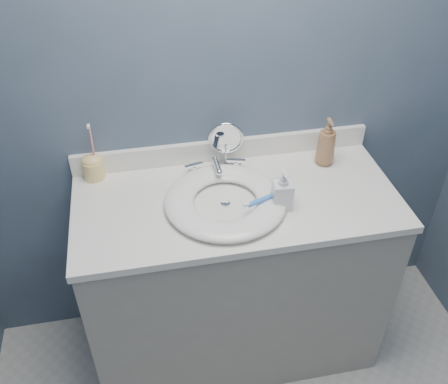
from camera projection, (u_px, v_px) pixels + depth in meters
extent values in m
cube|color=#425564|center=(223.00, 87.00, 1.88)|extent=(2.20, 0.02, 2.40)
cube|color=#A19B93|center=(235.00, 280.00, 2.15)|extent=(1.20, 0.55, 0.85)
cube|color=white|center=(237.00, 201.00, 1.88)|extent=(1.22, 0.57, 0.03)
cube|color=white|center=(223.00, 150.00, 2.04)|extent=(1.22, 0.02, 0.09)
cylinder|color=silver|center=(225.00, 204.00, 1.84)|extent=(0.04, 0.04, 0.01)
cube|color=silver|center=(215.00, 170.00, 2.00)|extent=(0.22, 0.05, 0.01)
cylinder|color=silver|center=(215.00, 165.00, 1.98)|extent=(0.03, 0.03, 0.06)
cylinder|color=silver|center=(217.00, 165.00, 1.93)|extent=(0.02, 0.09, 0.02)
sphere|color=silver|center=(219.00, 172.00, 1.89)|extent=(0.03, 0.03, 0.03)
cylinder|color=silver|center=(194.00, 170.00, 1.97)|extent=(0.02, 0.02, 0.03)
cube|color=silver|center=(194.00, 165.00, 1.96)|extent=(0.08, 0.03, 0.01)
cylinder|color=silver|center=(236.00, 165.00, 2.00)|extent=(0.02, 0.02, 0.03)
cube|color=silver|center=(236.00, 161.00, 1.99)|extent=(0.08, 0.03, 0.01)
cylinder|color=silver|center=(226.00, 165.00, 2.03)|extent=(0.08, 0.08, 0.01)
cylinder|color=silver|center=(226.00, 155.00, 1.99)|extent=(0.01, 0.01, 0.10)
torus|color=silver|center=(226.00, 138.00, 1.95)|extent=(0.14, 0.03, 0.14)
cylinder|color=white|center=(226.00, 138.00, 1.95)|extent=(0.12, 0.02, 0.12)
imported|color=#966643|center=(327.00, 142.00, 1.99)|extent=(0.08, 0.08, 0.20)
imported|color=silver|center=(283.00, 189.00, 1.78)|extent=(0.08, 0.08, 0.16)
cylinder|color=#F6D37B|center=(94.00, 169.00, 1.95)|extent=(0.08, 0.08, 0.08)
ellipsoid|color=#F6D37B|center=(92.00, 161.00, 1.92)|extent=(0.08, 0.07, 0.05)
cylinder|color=pink|center=(92.00, 145.00, 1.88)|extent=(0.02, 0.03, 0.16)
cube|color=white|center=(88.00, 126.00, 1.82)|extent=(0.01, 0.02, 0.01)
cube|color=#3D7ADB|center=(266.00, 198.00, 1.80)|extent=(0.15, 0.07, 0.01)
cube|color=white|center=(246.00, 205.00, 1.76)|extent=(0.03, 0.02, 0.01)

